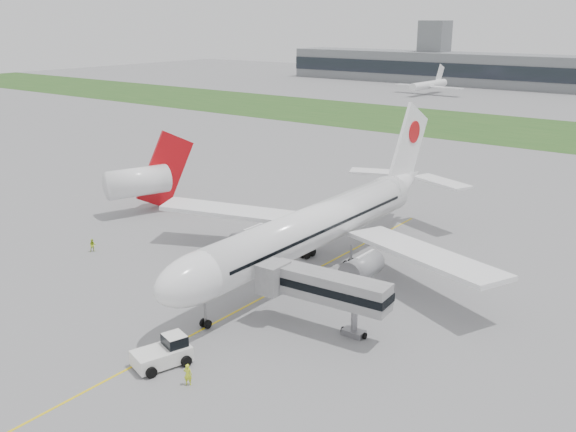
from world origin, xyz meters
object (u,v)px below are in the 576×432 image
Objects in this scene: ground_crew_near at (188,374)px; pushback_tug at (165,352)px; jet_bridge at (320,286)px; neighbor_aircraft at (142,180)px; airliner at (320,224)px.

pushback_tug is at bearing -43.37° from ground_crew_near.
pushback_tug is at bearing -121.87° from jet_bridge.
ground_crew_near is 51.99m from neighbor_aircraft.
pushback_tug is at bearing -19.58° from neighbor_aircraft.
neighbor_aircraft reaches higher than pushback_tug.
airliner reaches higher than pushback_tug.
pushback_tug is (1.94, -26.96, -4.50)m from airliner.
ground_crew_near is at bearing 1.05° from pushback_tug.
pushback_tug is 0.35× the size of neighbor_aircraft.
neighbor_aircraft is at bearing 159.27° from pushback_tug.
ground_crew_near is at bearing -77.98° from airliner.
jet_bridge is 47.45m from neighbor_aircraft.
pushback_tug reaches higher than ground_crew_near.
airliner is 16.22m from jet_bridge.
pushback_tug is 4.24m from ground_crew_near.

